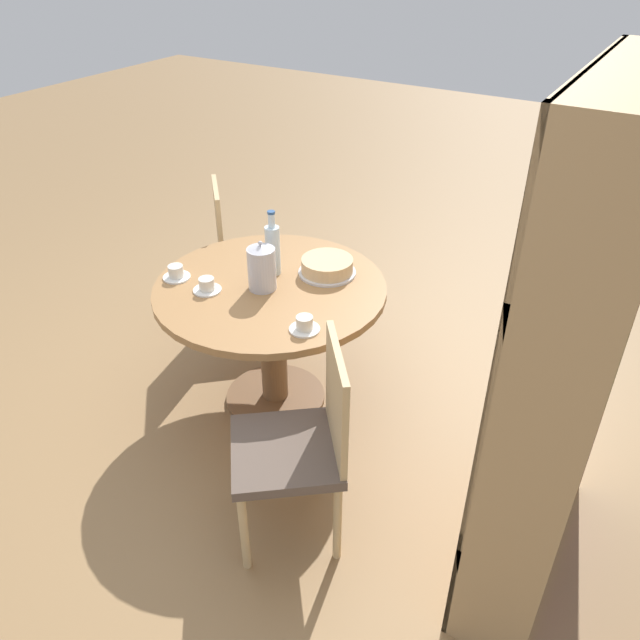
# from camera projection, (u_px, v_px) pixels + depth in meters

# --- Properties ---
(ground_plane) EXTENTS (14.00, 14.00, 0.00)m
(ground_plane) POSITION_uv_depth(u_px,v_px,m) (276.00, 398.00, 3.34)
(ground_plane) COLOR #937047
(dining_table) EXTENTS (1.11, 1.11, 0.70)m
(dining_table) POSITION_uv_depth(u_px,v_px,m) (271.00, 314.00, 3.05)
(dining_table) COLOR brown
(dining_table) RESTS_ON ground_plane
(chair_a) EXTENTS (0.59, 0.59, 0.89)m
(chair_a) POSITION_uv_depth(u_px,v_px,m) (302.00, 441.00, 2.40)
(chair_a) COLOR tan
(chair_a) RESTS_ON ground_plane
(chair_b) EXTENTS (0.59, 0.59, 0.89)m
(chair_b) POSITION_uv_depth(u_px,v_px,m) (244.00, 251.00, 3.75)
(chair_b) COLOR tan
(chair_b) RESTS_ON ground_plane
(bookshelf) EXTENTS (0.96, 0.28, 1.87)m
(bookshelf) POSITION_uv_depth(u_px,v_px,m) (560.00, 373.00, 2.06)
(bookshelf) COLOR tan
(bookshelf) RESTS_ON ground_plane
(coffee_pot) EXTENTS (0.13, 0.13, 0.24)m
(coffee_pot) POSITION_uv_depth(u_px,v_px,m) (262.00, 267.00, 2.87)
(coffee_pot) COLOR silver
(coffee_pot) RESTS_ON dining_table
(water_bottle) EXTENTS (0.07, 0.07, 0.33)m
(water_bottle) POSITION_uv_depth(u_px,v_px,m) (273.00, 249.00, 2.98)
(water_bottle) COLOR silver
(water_bottle) RESTS_ON dining_table
(cake_main) EXTENTS (0.28, 0.28, 0.08)m
(cake_main) POSITION_uv_depth(u_px,v_px,m) (327.00, 267.00, 3.03)
(cake_main) COLOR silver
(cake_main) RESTS_ON dining_table
(cup_a) EXTENTS (0.13, 0.13, 0.07)m
(cup_a) POSITION_uv_depth(u_px,v_px,m) (305.00, 325.00, 2.62)
(cup_a) COLOR white
(cup_a) RESTS_ON dining_table
(cup_b) EXTENTS (0.13, 0.13, 0.07)m
(cup_b) POSITION_uv_depth(u_px,v_px,m) (207.00, 286.00, 2.90)
(cup_b) COLOR white
(cup_b) RESTS_ON dining_table
(cup_c) EXTENTS (0.13, 0.13, 0.07)m
(cup_c) POSITION_uv_depth(u_px,v_px,m) (176.00, 273.00, 3.00)
(cup_c) COLOR white
(cup_c) RESTS_ON dining_table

